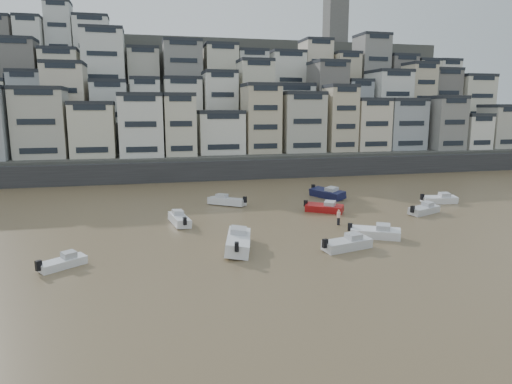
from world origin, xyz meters
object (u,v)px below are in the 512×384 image
object	(u,v)px
boat_i	(327,192)
person_pink	(339,217)
boat_g	(439,198)
boat_c	(238,239)
boat_a	(347,242)
boat_b	(375,231)
boat_e	(324,207)
boat_h	(227,199)
boat_j	(63,261)
boat_f	(179,218)
boat_d	(424,208)

from	to	relation	value
boat_i	person_pink	distance (m)	15.63
boat_g	person_pink	size ratio (longest dim) A/B	3.00
boat_i	person_pink	bearing A→B (deg)	-40.06
boat_c	boat_g	distance (m)	33.80
boat_a	boat_b	distance (m)	5.18
boat_e	boat_h	bearing A→B (deg)	-176.87
boat_i	boat_j	bearing A→B (deg)	-77.28
boat_a	boat_j	bearing A→B (deg)	163.56
boat_e	boat_i	world-z (taller)	boat_i
boat_g	boat_f	bearing A→B (deg)	-167.36
boat_g	boat_i	bearing A→B (deg)	159.30
boat_e	boat_j	size ratio (longest dim) A/B	1.24
boat_d	boat_h	bearing A→B (deg)	131.64
boat_g	boat_j	bearing A→B (deg)	-153.91
boat_b	person_pink	xyz separation A→B (m)	(-1.43, 5.76, 0.15)
boat_b	boat_f	world-z (taller)	boat_f
boat_a	boat_h	distance (m)	23.12
boat_f	boat_e	bearing A→B (deg)	-92.98
boat_c	boat_d	bearing A→B (deg)	-57.37
boat_h	boat_c	bearing A→B (deg)	119.71
boat_b	boat_i	distance (m)	20.92
boat_f	boat_j	distance (m)	15.94
boat_i	boat_j	xyz separation A→B (m)	(-32.24, -22.59, -0.30)
boat_f	boat_h	xyz separation A→B (m)	(6.96, 8.85, 0.01)
boat_b	person_pink	bearing A→B (deg)	132.70
boat_g	boat_i	world-z (taller)	boat_i
boat_d	person_pink	world-z (taller)	person_pink
boat_h	boat_j	bearing A→B (deg)	87.36
boat_b	boat_g	world-z (taller)	boat_b
boat_j	boat_f	bearing A→B (deg)	12.74
boat_f	person_pink	xyz separation A→B (m)	(17.19, -4.49, 0.12)
boat_g	boat_i	size ratio (longest dim) A/B	0.82
boat_d	boat_j	world-z (taller)	boat_d
boat_a	boat_d	world-z (taller)	boat_a
boat_h	boat_i	size ratio (longest dim) A/B	0.89
boat_b	person_pink	size ratio (longest dim) A/B	3.04
boat_a	boat_b	bearing A→B (deg)	18.63
boat_h	boat_b	bearing A→B (deg)	158.09
boat_e	boat_i	bearing A→B (deg)	101.26
boat_j	person_pink	world-z (taller)	person_pink
boat_d	person_pink	xyz separation A→B (m)	(-12.45, -2.56, 0.18)
boat_j	boat_e	bearing A→B (deg)	-10.90
boat_a	boat_d	size ratio (longest dim) A/B	1.04
boat_b	boat_f	bearing A→B (deg)	179.92
boat_c	boat_d	size ratio (longest dim) A/B	1.40
boat_b	boat_j	xyz separation A→B (m)	(-28.90, -1.93, -0.16)
boat_b	boat_g	xyz separation A→B (m)	(16.76, 13.47, -0.01)
boat_j	boat_g	bearing A→B (deg)	-18.49
boat_h	boat_j	size ratio (longest dim) A/B	1.36
boat_g	boat_j	xyz separation A→B (m)	(-45.66, -15.40, -0.15)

